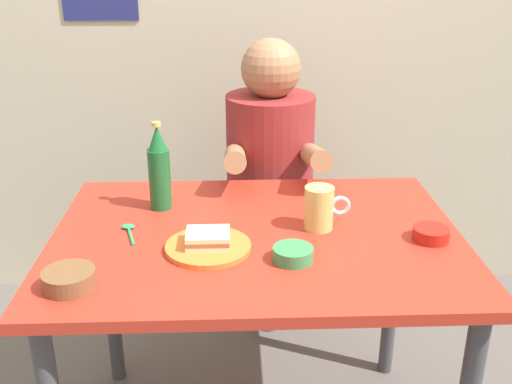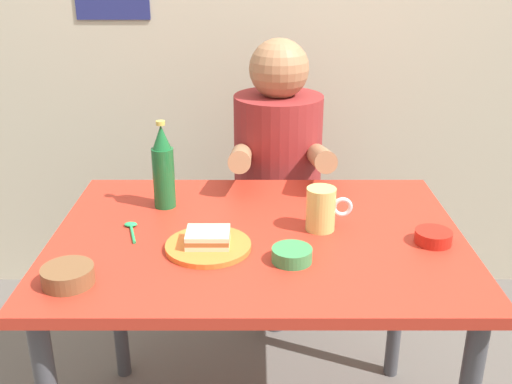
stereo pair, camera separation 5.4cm
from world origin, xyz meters
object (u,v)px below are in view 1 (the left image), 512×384
at_px(beer_mug, 320,208).
at_px(stool, 269,252).
at_px(dining_table, 257,264).
at_px(sandwich, 208,238).
at_px(beer_bottle, 159,170).
at_px(person_seated, 270,152).
at_px(condiment_bowl_brown, 69,278).
at_px(plate_orange, 208,247).

bearing_deg(beer_mug, stool, 99.20).
bearing_deg(dining_table, sandwich, -145.24).
relative_size(sandwich, beer_bottle, 0.42).
bearing_deg(beer_bottle, person_seated, 51.23).
bearing_deg(dining_table, beer_bottle, 146.31).
relative_size(person_seated, condiment_bowl_brown, 6.00).
bearing_deg(plate_orange, beer_mug, 21.00).
distance_m(stool, beer_mug, 0.76).
bearing_deg(plate_orange, beer_bottle, 118.51).
bearing_deg(beer_bottle, dining_table, -33.69).
xyz_separation_m(person_seated, condiment_bowl_brown, (-0.51, -0.88, -0.00)).
height_order(dining_table, plate_orange, plate_orange).
xyz_separation_m(plate_orange, condiment_bowl_brown, (-0.31, -0.17, 0.02)).
xyz_separation_m(dining_table, plate_orange, (-0.13, -0.09, 0.10)).
relative_size(plate_orange, sandwich, 2.00).
distance_m(stool, plate_orange, 0.85).
relative_size(stool, sandwich, 4.09).
xyz_separation_m(person_seated, beer_mug, (0.10, -0.59, 0.03)).
xyz_separation_m(sandwich, condiment_bowl_brown, (-0.31, -0.17, -0.01)).
height_order(dining_table, beer_bottle, beer_bottle).
bearing_deg(beer_bottle, beer_mug, -19.29).
distance_m(beer_mug, beer_bottle, 0.48).
xyz_separation_m(beer_mug, condiment_bowl_brown, (-0.61, -0.29, -0.04)).
relative_size(dining_table, sandwich, 10.00).
height_order(stool, person_seated, person_seated).
relative_size(dining_table, person_seated, 1.53).
bearing_deg(plate_orange, sandwich, 90.00).
relative_size(person_seated, beer_bottle, 2.75).
relative_size(dining_table, beer_mug, 8.73).
distance_m(person_seated, beer_bottle, 0.57).
relative_size(beer_mug, beer_bottle, 0.48).
height_order(dining_table, person_seated, person_seated).
distance_m(plate_orange, beer_mug, 0.33).
relative_size(stool, beer_mug, 3.57).
xyz_separation_m(stool, condiment_bowl_brown, (-0.51, -0.89, 0.41)).
distance_m(person_seated, condiment_bowl_brown, 1.02).
distance_m(beer_mug, condiment_bowl_brown, 0.67).
distance_m(dining_table, beer_bottle, 0.39).
relative_size(sandwich, beer_mug, 0.87).
height_order(stool, sandwich, sandwich).
bearing_deg(person_seated, condiment_bowl_brown, -120.10).
height_order(stool, beer_mug, beer_mug).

